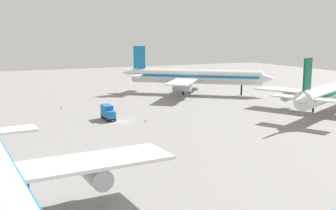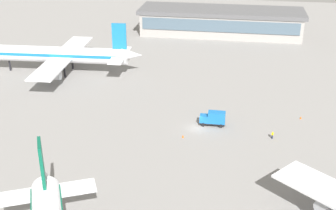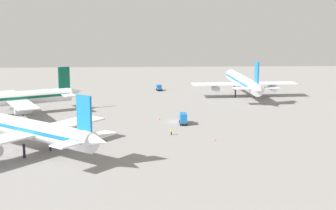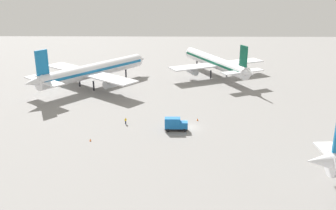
{
  "view_description": "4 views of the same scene",
  "coord_description": "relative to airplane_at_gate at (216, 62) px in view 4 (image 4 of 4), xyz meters",
  "views": [
    {
      "loc": [
        85.32,
        -29.53,
        19.32
      ],
      "look_at": [
        2.72,
        10.15,
        3.45
      ],
      "focal_mm": 44.19,
      "sensor_mm": 36.0,
      "label": 1
    },
    {
      "loc": [
        -8.1,
        86.66,
        45.32
      ],
      "look_at": [
        6.06,
        1.8,
        5.94
      ],
      "focal_mm": 47.56,
      "sensor_mm": 36.0,
      "label": 2
    },
    {
      "loc": [
        -146.5,
        8.89,
        32.77
      ],
      "look_at": [
        -6.31,
        2.53,
        6.19
      ],
      "focal_mm": 54.41,
      "sensor_mm": 36.0,
      "label": 3
    },
    {
      "loc": [
        -4.18,
        -88.23,
        36.63
      ],
      "look_at": [
        -5.37,
        3.91,
        4.57
      ],
      "focal_mm": 40.68,
      "sensor_mm": 36.0,
      "label": 4
    }
  ],
  "objects": [
    {
      "name": "safety_cone_near_gate",
      "position": [
        -34.84,
        -59.29,
        -4.88
      ],
      "size": [
        0.44,
        0.44,
        0.6
      ],
      "primitive_type": "cone",
      "color": "#EA590C",
      "rests_on": "ground"
    },
    {
      "name": "airplane_distant",
      "position": [
        -42.95,
        -15.01,
        0.39
      ],
      "size": [
        36.95,
        41.72,
        15.31
      ],
      "rotation": [
        0.0,
        0.0,
        0.88
      ],
      "color": "white",
      "rests_on": "ground"
    },
    {
      "name": "catering_truck",
      "position": [
        -15.25,
        -52.78,
        -3.48
      ],
      "size": [
        5.6,
        2.21,
        3.3
      ],
      "rotation": [
        0.0,
        0.0,
        0.0
      ],
      "color": "black",
      "rests_on": "ground"
    },
    {
      "name": "ground_crew_worker",
      "position": [
        -27.94,
        -48.67,
        -4.33
      ],
      "size": [
        0.54,
        0.54,
        1.67
      ],
      "rotation": [
        0.0,
        0.0,
        2.31
      ],
      "color": "#1E2338",
      "rests_on": "ground"
    },
    {
      "name": "airplane_at_gate",
      "position": [
        0.0,
        0.0,
        0.0
      ],
      "size": [
        36.37,
        43.8,
        14.24
      ],
      "rotation": [
        0.0,
        0.0,
        2.01
      ],
      "color": "white",
      "rests_on": "ground"
    },
    {
      "name": "safety_cone_mid_apron",
      "position": [
        -9.37,
        -46.02,
        -4.88
      ],
      "size": [
        0.44,
        0.44,
        0.6
      ],
      "primitive_type": "cone",
      "color": "#EA590C",
      "rests_on": "ground"
    },
    {
      "name": "ground",
      "position": [
        -11.74,
        -50.78,
        -5.18
      ],
      "size": [
        288.0,
        288.0,
        0.0
      ],
      "primitive_type": "plane",
      "color": "gray"
    }
  ]
}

